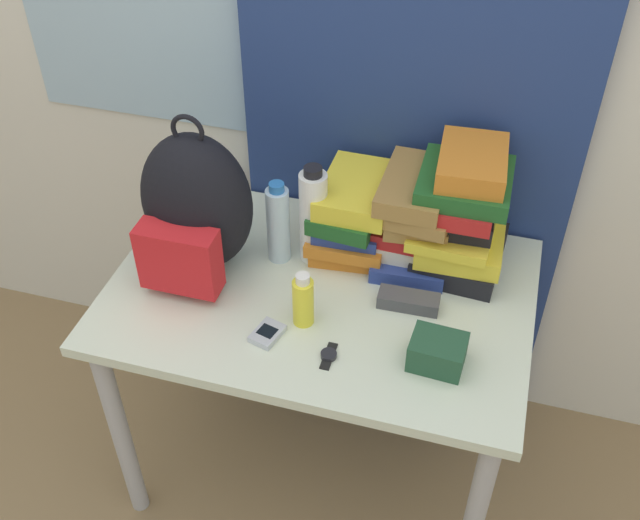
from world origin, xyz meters
TOP-DOWN VIEW (x-y plane):
  - wall_back at (-0.00, 0.79)m, footprint 6.00×0.06m
  - curtain_blue at (0.13, 0.74)m, footprint 0.90×0.04m
  - desk at (0.00, 0.35)m, footprint 1.06×0.71m
  - backpack at (-0.32, 0.37)m, footprint 0.28×0.27m
  - book_stack_left at (0.04, 0.56)m, footprint 0.24×0.28m
  - book_stack_center at (0.20, 0.56)m, footprint 0.22×0.28m
  - book_stack_right at (0.31, 0.56)m, footprint 0.24×0.28m
  - water_bottle at (-0.14, 0.45)m, footprint 0.06×0.06m
  - sports_bottle at (-0.05, 0.48)m, footprint 0.07×0.07m
  - sunscreen_bottle at (-0.01, 0.24)m, footprint 0.05×0.05m
  - cell_phone at (-0.08, 0.17)m, footprint 0.08×0.09m
  - sunglasses_case at (0.22, 0.36)m, footprint 0.15×0.06m
  - camera_pouch at (0.32, 0.19)m, footprint 0.13×0.10m
  - wristwatch at (0.08, 0.15)m, footprint 0.04×0.08m

SIDE VIEW (x-z plane):
  - desk at x=0.00m, z-range 0.26..1.00m
  - wristwatch at x=0.08m, z-range 0.73..0.74m
  - cell_phone at x=-0.08m, z-range 0.73..0.75m
  - sunglasses_case at x=0.22m, z-range 0.73..0.77m
  - camera_pouch at x=0.32m, z-range 0.73..0.81m
  - sunscreen_bottle at x=-0.01m, z-range 0.73..0.87m
  - book_stack_left at x=0.04m, z-range 0.73..0.93m
  - water_bottle at x=-0.14m, z-range 0.73..0.96m
  - book_stack_center at x=0.20m, z-range 0.73..0.98m
  - sports_bottle at x=-0.05m, z-range 0.73..1.01m
  - book_stack_right at x=0.31m, z-range 0.72..1.05m
  - backpack at x=-0.32m, z-range 0.70..1.13m
  - curtain_blue at x=0.13m, z-range 0.00..2.50m
  - wall_back at x=0.00m, z-range 0.00..2.50m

